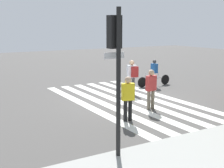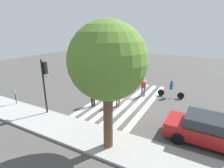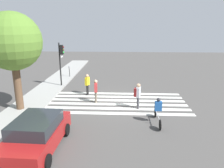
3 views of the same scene
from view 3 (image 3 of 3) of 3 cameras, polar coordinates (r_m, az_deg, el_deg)
The scene contains 11 objects.
ground_plane at distance 16.27m, azimuth 1.58°, elevation -4.79°, with size 60.00×60.00×0.00m, color #4C4947.
sidewalk_curb at distance 17.52m, azimuth -19.37°, elevation -3.96°, with size 36.00×2.50×0.14m.
crosswalk_stripes at distance 16.27m, azimuth 1.58°, elevation -4.78°, with size 4.63×10.00×0.01m.
traffic_light at distance 20.14m, azimuth -13.15°, elevation 7.05°, with size 0.60×0.50×4.03m.
parking_meter at distance 23.81m, azimuth -11.10°, elevation 3.90°, with size 0.15×0.15×1.31m.
street_tree at distance 15.05m, azimuth -24.56°, elevation 9.93°, with size 3.63×3.63×6.40m.
pedestrian_child_with_backpack at distance 17.88m, azimuth -6.47°, elevation 0.23°, with size 0.52×0.35×1.71m.
pedestrian_adult_tall_backpack at distance 16.04m, azimuth -4.26°, elevation -1.47°, with size 0.50×0.29×1.72m.
pedestrian_adult_yellow_jacket at distance 14.91m, azimuth 6.72°, elevation -2.61°, with size 0.53×0.49×1.77m.
cyclist_near_curb at distance 12.96m, azimuth 11.95°, elevation -6.51°, with size 2.35×0.40×1.57m.
car_parked_silver_sedan at distance 10.78m, azimuth -19.02°, elevation -12.16°, with size 4.48×2.22×1.55m.
Camera 3 is at (-15.26, -0.30, 5.64)m, focal length 35.00 mm.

